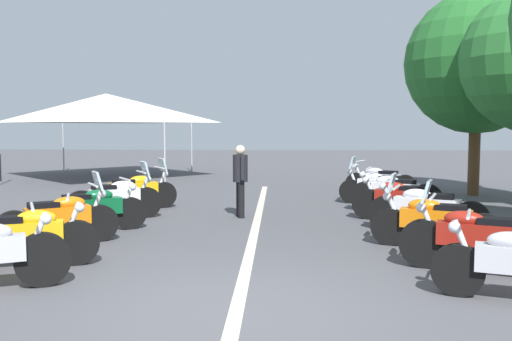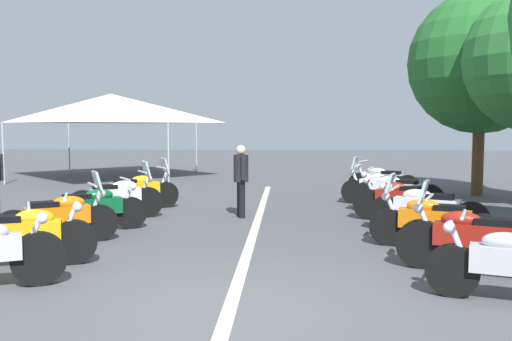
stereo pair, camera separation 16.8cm
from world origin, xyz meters
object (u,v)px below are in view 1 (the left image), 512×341
at_px(motorcycle_right_row_6, 378,186).
at_px(motorcycle_right_row_2, 434,220).
at_px(bystander_1, 240,175).
at_px(motorcycle_left_row_1, 24,236).
at_px(motorcycle_right_row_7, 380,181).
at_px(motorcycle_left_row_2, 60,217).
at_px(event_tent, 106,108).
at_px(motorcycle_right_row_1, 476,237).
at_px(motorcycle_left_row_5, 134,190).
at_px(motorcycle_right_row_4, 400,199).
at_px(roadside_tree_2, 477,63).
at_px(motorcycle_left_row_3, 90,209).
at_px(motorcycle_left_row_4, 116,198).
at_px(motorcycle_right_row_3, 426,208).
at_px(motorcycle_right_row_5, 394,192).

bearing_deg(motorcycle_right_row_6, motorcycle_right_row_2, 108.58).
bearing_deg(bystander_1, motorcycle_left_row_1, 41.91).
bearing_deg(motorcycle_right_row_7, motorcycle_left_row_1, 80.19).
xyz_separation_m(motorcycle_left_row_2, event_tent, (11.92, 2.95, 2.19)).
bearing_deg(motorcycle_right_row_1, motorcycle_left_row_1, 21.36).
height_order(motorcycle_left_row_5, motorcycle_right_row_2, motorcycle_left_row_5).
height_order(motorcycle_right_row_4, motorcycle_right_row_7, motorcycle_right_row_7).
height_order(motorcycle_right_row_6, roadside_tree_2, roadside_tree_2).
bearing_deg(motorcycle_left_row_3, motorcycle_right_row_4, -18.63).
distance_m(motorcycle_left_row_3, roadside_tree_2, 11.30).
bearing_deg(motorcycle_left_row_1, motorcycle_left_row_3, 69.56).
relative_size(motorcycle_right_row_1, motorcycle_right_row_7, 1.07).
height_order(motorcycle_left_row_4, motorcycle_right_row_6, motorcycle_left_row_4).
bearing_deg(motorcycle_left_row_2, motorcycle_left_row_1, -117.54).
relative_size(motorcycle_left_row_5, bystander_1, 1.20).
bearing_deg(motorcycle_left_row_5, motorcycle_right_row_4, -45.24).
xyz_separation_m(motorcycle_right_row_2, bystander_1, (2.92, 3.32, 0.45)).
bearing_deg(motorcycle_right_row_3, motorcycle_right_row_1, 114.18).
bearing_deg(motorcycle_left_row_5, motorcycle_right_row_1, -74.02).
height_order(motorcycle_left_row_2, bystander_1, bystander_1).
height_order(roadside_tree_2, event_tent, roadside_tree_2).
relative_size(motorcycle_right_row_2, bystander_1, 1.27).
distance_m(motorcycle_left_row_1, motorcycle_right_row_7, 10.09).
height_order(motorcycle_right_row_3, event_tent, event_tent).
bearing_deg(motorcycle_left_row_3, bystander_1, 2.39).
bearing_deg(motorcycle_right_row_4, motorcycle_left_row_1, 56.92).
relative_size(motorcycle_right_row_5, roadside_tree_2, 0.35).
bearing_deg(motorcycle_right_row_6, motorcycle_left_row_2, 58.07).
bearing_deg(motorcycle_left_row_3, motorcycle_left_row_1, -123.09).
distance_m(motorcycle_right_row_4, roadside_tree_2, 6.34).
height_order(motorcycle_left_row_1, motorcycle_right_row_6, motorcycle_right_row_6).
distance_m(motorcycle_left_row_3, motorcycle_left_row_4, 1.41).
xyz_separation_m(motorcycle_left_row_1, motorcycle_right_row_7, (7.88, -6.29, 0.01)).
height_order(motorcycle_left_row_3, roadside_tree_2, roadside_tree_2).
xyz_separation_m(motorcycle_left_row_3, motorcycle_right_row_6, (3.93, -5.97, 0.01)).
relative_size(motorcycle_right_row_5, event_tent, 0.33).
height_order(motorcycle_right_row_3, motorcycle_right_row_6, motorcycle_right_row_6).
xyz_separation_m(motorcycle_right_row_3, motorcycle_right_row_7, (5.09, -0.08, 0.00)).
relative_size(motorcycle_left_row_1, motorcycle_left_row_3, 1.04).
relative_size(motorcycle_right_row_5, bystander_1, 1.30).
height_order(motorcycle_left_row_2, event_tent, event_tent).
bearing_deg(motorcycle_right_row_1, motorcycle_right_row_4, -67.10).
xyz_separation_m(motorcycle_right_row_4, event_tent, (9.38, 9.06, 2.19)).
height_order(motorcycle_left_row_2, motorcycle_right_row_5, motorcycle_left_row_2).
xyz_separation_m(motorcycle_right_row_6, motorcycle_right_row_7, (1.38, -0.28, 0.00)).
bearing_deg(motorcycle_right_row_6, roadside_tree_2, -127.81).
height_order(motorcycle_left_row_3, motorcycle_right_row_2, motorcycle_right_row_2).
bearing_deg(bystander_1, motorcycle_left_row_3, 17.95).
relative_size(motorcycle_right_row_4, roadside_tree_2, 0.34).
xyz_separation_m(motorcycle_left_row_1, roadside_tree_2, (8.52, -9.06, 3.28)).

